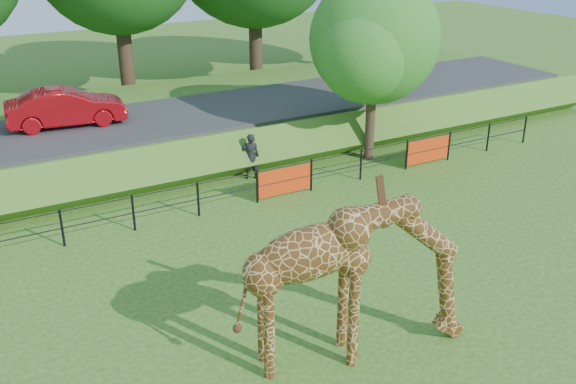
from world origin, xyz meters
name	(u,v)px	position (x,y,z in m)	size (l,w,h in m)	color
ground	(346,361)	(0.00, 0.00, 0.00)	(90.00, 90.00, 0.00)	#2F5D17
giraffe	(356,281)	(0.29, 0.16, 1.76)	(4.93, 0.91, 3.52)	#4F2D10
perimeter_fence	(198,199)	(0.00, 8.00, 0.55)	(28.07, 0.10, 1.10)	black
embankment	(127,130)	(0.00, 15.50, 0.65)	(40.00, 9.00, 1.30)	#2F5D17
road	(136,122)	(0.00, 14.00, 1.36)	(40.00, 5.00, 0.12)	#323235
car_red	(66,107)	(-2.32, 14.63, 2.10)	(1.44, 4.13, 1.36)	#AE0C13
visitor	(251,156)	(2.74, 9.96, 0.81)	(0.59, 0.39, 1.63)	black
tree_east	(376,44)	(7.60, 9.63, 4.28)	(5.40, 4.71, 6.76)	#352318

